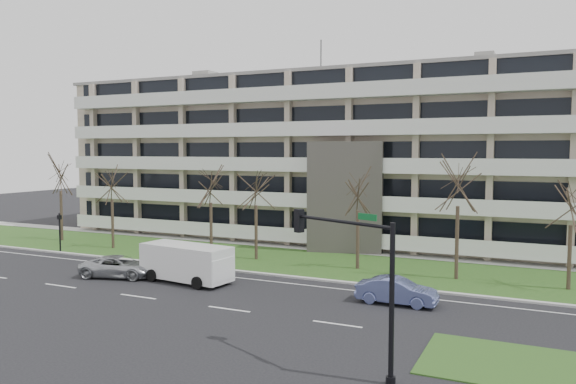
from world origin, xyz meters
The scene contains 19 objects.
ground centered at (0.00, 0.00, 0.00)m, with size 160.00×160.00×0.00m, color black.
grass_verge centered at (0.00, 13.00, 0.03)m, with size 90.00×10.00×0.06m, color #1D4617.
curb centered at (0.00, 8.00, 0.06)m, with size 90.00×0.35×0.12m, color #B2B2AD.
sidewalk centered at (0.00, 18.50, 0.04)m, with size 90.00×2.00×0.08m, color #B2B2AD.
grass_median centered at (14.00, -2.00, 0.03)m, with size 7.00×5.00×0.06m, color #1D4617.
lane_edge_line centered at (0.00, 6.50, 0.01)m, with size 90.00×0.12×0.01m, color white.
apartment_building centered at (-0.01, 25.32, 7.61)m, with size 60.50×15.10×18.75m.
silver_pickup centered at (-10.38, 3.42, 0.69)m, with size 2.30×5.00×1.39m, color #A9ACB0.
blue_sedan centered at (7.70, 4.70, 0.72)m, with size 1.51×4.34×1.43m, color #6975B6.
white_van centered at (-5.55, 4.17, 1.40)m, with size 6.28×3.07×2.34m.
traffic_signal centered at (8.53, -5.05, 3.89)m, with size 4.79×2.32×6.00m.
pedestrian_signal centered at (-20.91, 8.31, 2.04)m, with size 0.32×0.26×3.21m.
tree_0 centered at (-25.41, 12.72, 6.36)m, with size 4.09×4.09×8.17m.
tree_1 centered at (-18.28, 11.53, 5.73)m, with size 3.69×3.69×7.38m.
tree_2 centered at (-8.92, 12.20, 5.84)m, with size 3.76×3.76×7.52m.
tree_3 centered at (-4.99, 12.31, 5.77)m, with size 3.71×3.71×7.42m.
tree_4 centered at (3.04, 12.30, 5.72)m, with size 3.68×3.68×7.36m.
tree_5 centered at (9.77, 11.94, 6.60)m, with size 4.24×4.24×8.49m.
tree_6 centered at (16.22, 11.94, 5.40)m, with size 3.48×3.48×6.95m.
Camera 1 is at (14.93, -24.80, 8.30)m, focal length 35.00 mm.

